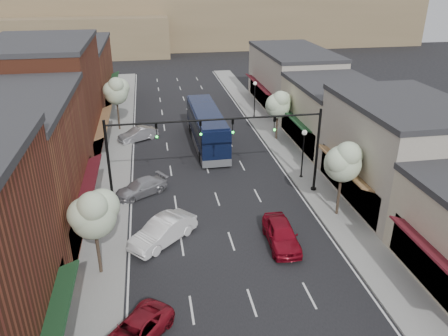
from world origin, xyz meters
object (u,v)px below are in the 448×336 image
tree_right_far (279,104)px  lamp_post_near (303,146)px  tree_left_near (94,213)px  parked_car_a (135,332)px  parked_car_e (138,134)px  parked_car_c (141,188)px  signal_mast_left (141,150)px  tree_left_far (116,90)px  coach_bus (207,127)px  parked_car_b (163,231)px  signal_mast_right (289,140)px  lamp_post_far (255,93)px  red_hatchback (281,234)px  tree_right_near (344,160)px

tree_right_far → lamp_post_near: bearing=-93.3°
tree_left_near → parked_car_a: size_ratio=1.31×
parked_car_e → parked_car_c: bearing=-28.5°
signal_mast_left → parked_car_c: (-0.29, 1.78, -3.98)m
signal_mast_left → lamp_post_near: size_ratio=1.85×
tree_left_far → parked_car_e: tree_left_far is taller
coach_bus → parked_car_e: bearing=159.1°
tree_right_far → parked_car_b: (-12.81, -17.20, -3.16)m
signal_mast_right → parked_car_b: signal_mast_right is taller
lamp_post_far → parked_car_a: 36.58m
tree_left_far → signal_mast_right: bearing=-52.3°
tree_left_far → lamp_post_far: tree_left_far is taller
tree_left_near → red_hatchback: tree_left_near is taller
parked_car_c → lamp_post_near: bearing=61.3°
lamp_post_near → lamp_post_far: (0.00, 17.50, 0.00)m
parked_car_e → tree_right_near: bearing=8.6°
parked_car_b → parked_car_e: size_ratio=1.19×
parked_car_a → red_hatchback: bearing=74.4°
signal_mast_left → coach_bus: 13.65m
lamp_post_far → lamp_post_near: bearing=-90.0°
lamp_post_far → tree_left_near: bearing=-119.8°
tree_left_near → parked_car_e: tree_left_near is taller
red_hatchback → parked_car_e: 23.18m
parked_car_a → parked_car_b: (1.73, 8.45, 0.22)m
signal_mast_right → parked_car_e: signal_mast_right is taller
parked_car_e → lamp_post_near: bearing=20.0°
lamp_post_near → parked_car_a: (-14.00, -16.20, -2.40)m
tree_left_near → lamp_post_near: 19.25m
tree_left_near → lamp_post_far: 32.35m
tree_right_near → tree_right_far: 16.01m
lamp_post_far → coach_bus: (-7.00, -8.25, -1.04)m
tree_right_near → parked_car_a: size_ratio=1.37×
tree_left_far → coach_bus: 11.29m
signal_mast_left → tree_right_near: signal_mast_left is taller
coach_bus → tree_left_far: bearing=144.9°
tree_right_far → coach_bus: bearing=-178.5°
tree_left_far → coach_bus: bearing=-34.4°
parked_car_a → parked_car_e: (0.00, 28.02, 0.09)m
parked_car_a → signal_mast_right: bearing=87.5°
parked_car_a → parked_car_c: parked_car_c is taller
coach_bus → parked_car_c: (-6.71, -9.97, -1.32)m
tree_right_near → parked_car_e: 23.73m
tree_left_far → parked_car_a: size_ratio=1.41×
tree_right_far → parked_car_a: tree_right_far is taller
signal_mast_right → parked_car_a: 18.54m
lamp_post_far → parked_car_c: size_ratio=1.00×
lamp_post_far → parked_car_c: bearing=-127.0°
parked_car_b → coach_bus: bearing=120.1°
tree_left_far → parked_car_c: tree_left_far is taller
tree_right_near → tree_left_far: size_ratio=0.97×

